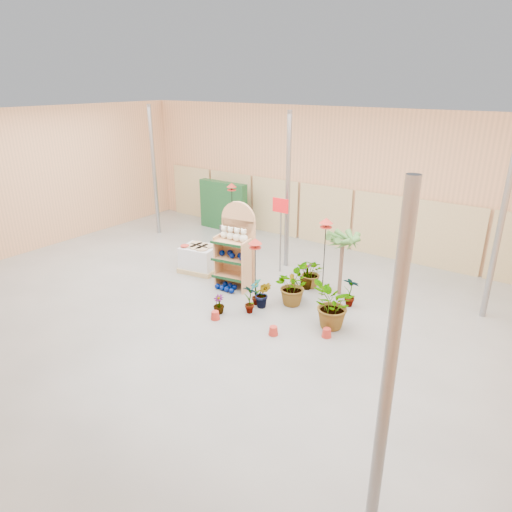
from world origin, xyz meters
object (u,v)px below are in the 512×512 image
(pallet_stack, at_px, (200,259))
(potted_plant_2, at_px, (291,285))
(display_shelf, at_px, (236,248))
(bird_table_front, at_px, (255,243))

(pallet_stack, height_order, potted_plant_2, potted_plant_2)
(display_shelf, distance_m, pallet_stack, 1.62)
(display_shelf, bearing_deg, potted_plant_2, -13.59)
(potted_plant_2, bearing_deg, display_shelf, 176.00)
(display_shelf, height_order, bird_table_front, display_shelf)
(pallet_stack, bearing_deg, bird_table_front, -25.47)
(pallet_stack, relative_size, bird_table_front, 0.72)
(pallet_stack, xyz_separation_m, potted_plant_2, (3.28, -0.26, 0.12))
(display_shelf, xyz_separation_m, pallet_stack, (-1.47, 0.14, -0.68))
(display_shelf, relative_size, pallet_stack, 1.92)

